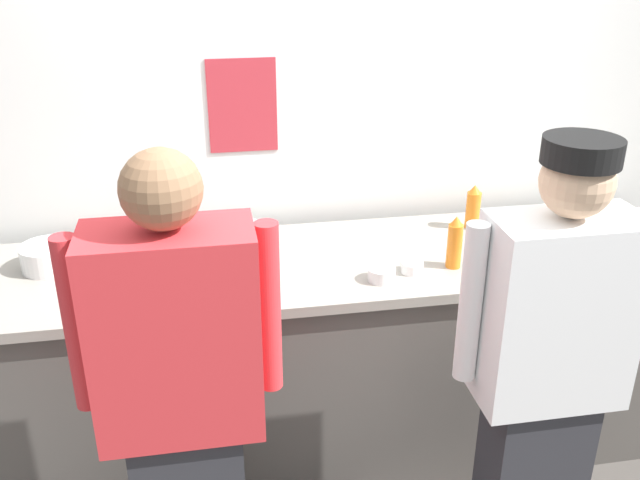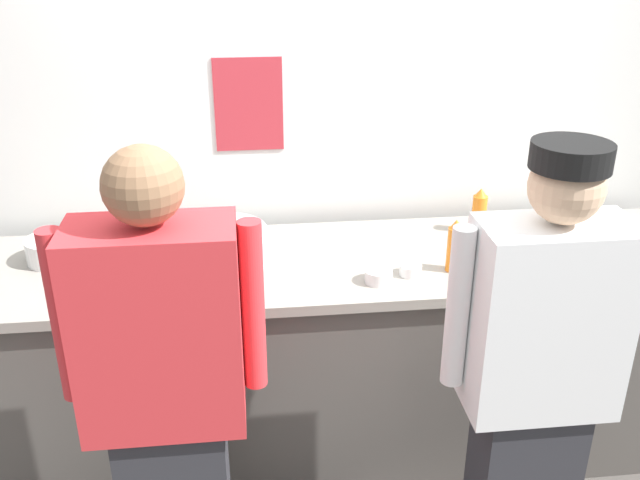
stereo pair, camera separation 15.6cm
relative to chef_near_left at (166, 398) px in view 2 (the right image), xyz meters
The scene contains 11 objects.
wall_back 1.51m from the chef_near_left, 63.15° to the left, with size 4.62×0.11×2.81m.
prep_counter 1.07m from the chef_near_left, 49.86° to the left, with size 2.95×0.74×0.93m.
chef_near_left is the anchor object (origin of this frame).
chef_center 1.13m from the chef_near_left, ahead, with size 0.59×0.24×1.62m.
plate_stack_front 1.00m from the chef_near_left, 120.25° to the left, with size 0.21×0.21×0.10m.
mixing_bowl_steel 0.80m from the chef_near_left, 78.79° to the left, with size 0.37×0.37×0.14m, color #B7BABF.
sheet_tray 1.70m from the chef_near_left, 26.23° to the left, with size 0.51×0.32×0.02m, color #B7BABF.
squeeze_bottle_primary 1.58m from the chef_near_left, 37.20° to the left, with size 0.06×0.06×0.20m.
squeeze_bottle_secondary 1.21m from the chef_near_left, 29.86° to the left, with size 0.06×0.06×0.21m.
ramekin_green_sauce 0.92m from the chef_near_left, 35.96° to the left, with size 0.10×0.10×0.05m.
ramekin_yellow_sauce 1.05m from the chef_near_left, 33.68° to the left, with size 0.09×0.09×0.04m.
Camera 2 is at (-0.37, -2.09, 2.15)m, focal length 39.15 mm.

